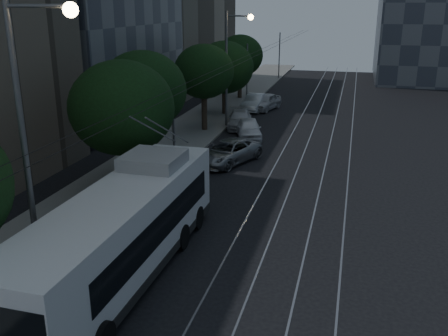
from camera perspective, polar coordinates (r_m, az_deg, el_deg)
name	(u,v)px	position (r m, az deg, el deg)	size (l,w,h in m)	color
ground	(215,263)	(19.60, -1.04, -10.83)	(120.00, 120.00, 0.00)	black
sidewalk	(192,130)	(39.60, -3.63, 4.41)	(5.00, 90.00, 0.15)	gray
tram_rails	(320,139)	(37.76, 10.96, 3.32)	(4.52, 90.00, 0.02)	gray
overhead_wires	(223,88)	(38.22, -0.09, 9.14)	(2.23, 90.00, 6.00)	black
trolleybus	(124,232)	(18.32, -11.39, -7.17)	(2.89, 12.93, 5.63)	white
pickup_silver	(228,152)	(31.21, 0.44, 1.85)	(2.35, 5.10, 1.42)	gray
car_white_a	(249,128)	(37.17, 2.86, 4.53)	(1.71, 4.26, 1.45)	white
car_white_b	(240,119)	(40.37, 1.82, 5.57)	(1.87, 4.59, 1.33)	#B7B6BB
car_white_c	(255,102)	(47.18, 3.54, 7.50)	(1.59, 4.56, 1.50)	silver
car_white_d	(265,102)	(47.50, 4.73, 7.55)	(1.78, 4.44, 1.51)	#BCBDC1
tree_1	(122,108)	(25.59, -11.59, 6.73)	(5.29, 5.29, 6.97)	black
tree_2	(143,91)	(29.11, -9.26, 8.71)	(5.02, 5.02, 7.10)	black
tree_3	(204,72)	(38.51, -2.31, 10.94)	(4.57, 4.57, 6.71)	black
tree_4	(225,67)	(44.47, 0.07, 11.42)	(5.09, 5.09, 6.53)	black
tree_5	(240,56)	(52.44, 1.85, 12.70)	(4.71, 4.71, 6.59)	black
streetlamp_near	(33,126)	(16.46, -20.98, 4.49)	(2.39, 0.44, 9.86)	#5F5F62
streetlamp_far	(231,58)	(39.78, 0.84, 12.43)	(2.21, 0.44, 9.02)	#5F5F62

